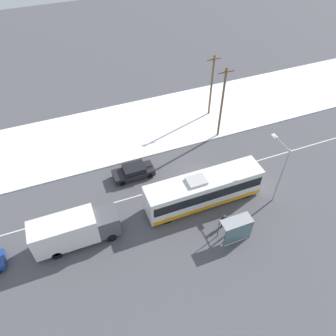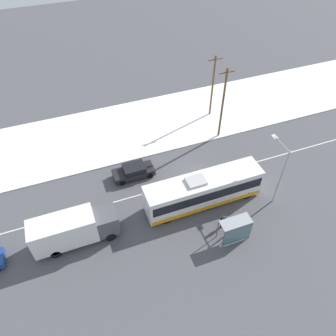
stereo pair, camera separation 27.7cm
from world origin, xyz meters
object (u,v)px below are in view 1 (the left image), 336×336
(city_bus, at_px, (204,190))
(bus_shelter, at_px, (237,228))
(pedestrian_at_stop, at_px, (224,220))
(utility_pole_roadside, at_px, (222,103))
(sedan_car, at_px, (134,171))
(streetlamp, at_px, (280,166))
(utility_pole_snowlot, at_px, (211,85))
(box_truck, at_px, (74,230))

(city_bus, xyz_separation_m, bus_shelter, (0.81, -5.04, -0.01))
(pedestrian_at_stop, height_order, utility_pole_roadside, utility_pole_roadside)
(sedan_car, distance_m, utility_pole_roadside, 12.49)
(pedestrian_at_stop, bearing_deg, utility_pole_roadside, 64.51)
(streetlamp, bearing_deg, utility_pole_snowlot, 87.94)
(city_bus, height_order, utility_pole_roadside, utility_pole_roadside)
(box_truck, height_order, utility_pole_roadside, utility_pole_roadside)
(city_bus, relative_size, streetlamp, 1.71)
(pedestrian_at_stop, relative_size, utility_pole_roadside, 0.18)
(utility_pole_roadside, bearing_deg, utility_pole_snowlot, 77.86)
(sedan_car, height_order, utility_pole_roadside, utility_pole_roadside)
(box_truck, bearing_deg, pedestrian_at_stop, -14.25)
(sedan_car, relative_size, bus_shelter, 1.57)
(pedestrian_at_stop, bearing_deg, city_bus, 97.32)
(streetlamp, distance_m, utility_pole_roadside, 10.55)
(streetlamp, distance_m, utility_pole_snowlot, 14.93)
(city_bus, height_order, pedestrian_at_stop, city_bus)
(box_truck, xyz_separation_m, utility_pole_snowlot, (19.55, 13.15, 2.49))
(pedestrian_at_stop, height_order, utility_pole_snowlot, utility_pole_snowlot)
(pedestrian_at_stop, xyz_separation_m, streetlamp, (6.14, 1.49, 3.32))
(utility_pole_roadside, bearing_deg, city_bus, -125.57)
(streetlamp, bearing_deg, utility_pole_roadside, 92.21)
(pedestrian_at_stop, bearing_deg, streetlamp, 13.67)
(bus_shelter, bearing_deg, utility_pole_snowlot, 70.75)
(sedan_car, height_order, utility_pole_snowlot, utility_pole_snowlot)
(box_truck, height_order, streetlamp, streetlamp)
(bus_shelter, bearing_deg, box_truck, 159.67)
(city_bus, relative_size, sedan_car, 2.66)
(pedestrian_at_stop, bearing_deg, box_truck, 165.75)
(city_bus, distance_m, pedestrian_at_stop, 3.49)
(city_bus, distance_m, utility_pole_snowlot, 15.06)
(box_truck, bearing_deg, sedan_car, 39.58)
(bus_shelter, xyz_separation_m, utility_pole_roadside, (5.36, 13.67, 3.01))
(box_truck, xyz_separation_m, utility_pole_roadside, (18.61, 8.76, 2.89))
(pedestrian_at_stop, relative_size, utility_pole_snowlot, 0.20)
(city_bus, xyz_separation_m, utility_pole_roadside, (6.17, 8.63, 3.00))
(box_truck, distance_m, utility_pole_roadside, 20.77)
(box_truck, height_order, bus_shelter, box_truck)
(pedestrian_at_stop, xyz_separation_m, utility_pole_roadside, (5.74, 12.03, 3.68))
(streetlamp, bearing_deg, sedan_car, 147.30)
(bus_shelter, height_order, streetlamp, streetlamp)
(utility_pole_snowlot, bearing_deg, streetlamp, -92.06)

